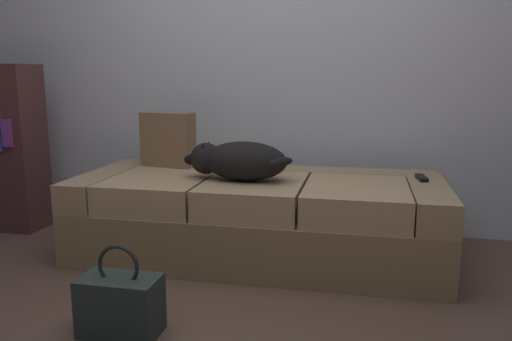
% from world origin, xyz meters
% --- Properties ---
extents(back_wall, '(6.40, 0.10, 2.80)m').
position_xyz_m(back_wall, '(0.00, 1.71, 1.40)').
color(back_wall, silver).
rests_on(back_wall, ground).
extents(couch, '(2.05, 0.86, 0.46)m').
position_xyz_m(couch, '(0.00, 1.07, 0.23)').
color(couch, '#91754E').
rests_on(couch, ground).
extents(dog_dark, '(0.63, 0.29, 0.21)m').
position_xyz_m(dog_dark, '(-0.09, 0.98, 0.57)').
color(dog_dark, black).
rests_on(dog_dark, couch).
extents(tv_remote, '(0.06, 0.15, 0.02)m').
position_xyz_m(tv_remote, '(0.90, 1.20, 0.47)').
color(tv_remote, black).
rests_on(tv_remote, couch).
extents(throw_pillow, '(0.36, 0.18, 0.34)m').
position_xyz_m(throw_pillow, '(-0.63, 1.29, 0.63)').
color(throw_pillow, '#876649').
rests_on(throw_pillow, couch).
extents(handbag, '(0.32, 0.18, 0.38)m').
position_xyz_m(handbag, '(-0.36, 0.08, 0.13)').
color(handbag, '#2A3632').
rests_on(handbag, ground).
extents(bookshelf, '(0.56, 0.30, 1.10)m').
position_xyz_m(bookshelf, '(-1.82, 1.26, 0.55)').
color(bookshelf, '#502D2D').
rests_on(bookshelf, ground).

